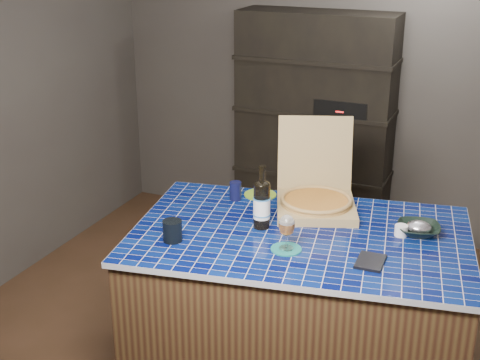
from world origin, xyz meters
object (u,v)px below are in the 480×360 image
at_px(kitchen_island, 298,311).
at_px(bowl, 419,229).
at_px(dvd_case, 370,262).
at_px(pizza_box, 316,198).
at_px(mead_bottle, 262,203).
at_px(wine_glass, 287,226).

height_order(kitchen_island, bowl, bowl).
bearing_deg(dvd_case, pizza_box, 128.83).
distance_m(kitchen_island, pizza_box, 0.62).
bearing_deg(kitchen_island, bowl, 11.66).
height_order(kitchen_island, pizza_box, pizza_box).
height_order(mead_bottle, wine_glass, mead_bottle).
relative_size(kitchen_island, dvd_case, 10.76).
height_order(kitchen_island, wine_glass, wine_glass).
distance_m(pizza_box, wine_glass, 0.53).
xyz_separation_m(kitchen_island, pizza_box, (-0.02, 0.32, 0.53)).
relative_size(wine_glass, dvd_case, 1.03).
xyz_separation_m(mead_bottle, dvd_case, (0.61, -0.17, -0.13)).
bearing_deg(mead_bottle, wine_glass, -43.53).
distance_m(dvd_case, bowl, 0.43).
bearing_deg(wine_glass, kitchen_island, 89.18).
relative_size(pizza_box, dvd_case, 3.64).
bearing_deg(pizza_box, kitchen_island, -107.10).
height_order(dvd_case, bowl, bowl).
bearing_deg(pizza_box, mead_bottle, -139.77).
relative_size(dvd_case, bowl, 0.81).
bearing_deg(wine_glass, dvd_case, 3.72).
height_order(pizza_box, bowl, pizza_box).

